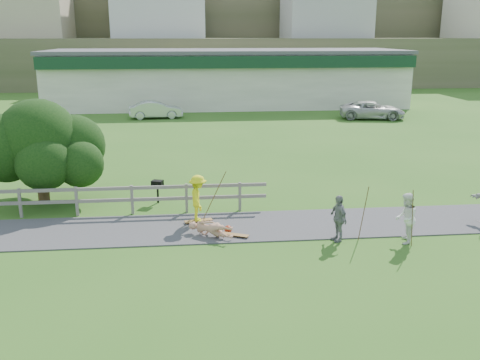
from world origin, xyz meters
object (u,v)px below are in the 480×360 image
at_px(spectator_a, 406,218).
at_px(car_white, 372,110).
at_px(bbq, 158,192).
at_px(spectator_b, 338,218).
at_px(skater_fallen, 211,229).
at_px(tree, 40,160).
at_px(skater_rider, 198,201).
at_px(car_silver, 156,110).

xyz_separation_m(spectator_a, car_white, (7.79, 25.37, -0.12)).
bearing_deg(bbq, spectator_b, -18.35).
relative_size(skater_fallen, bbq, 1.73).
bearing_deg(bbq, tree, -169.07).
distance_m(spectator_b, bbq, 7.56).
distance_m(skater_fallen, spectator_b, 4.15).
distance_m(skater_rider, car_white, 26.99).
xyz_separation_m(spectator_b, car_silver, (-7.12, 26.97, -0.07)).
relative_size(spectator_b, tree, 0.30).
height_order(spectator_b, car_white, spectator_b).
xyz_separation_m(spectator_a, car_silver, (-9.20, 27.36, -0.13)).
height_order(car_silver, tree, tree).
bearing_deg(spectator_a, tree, -90.94).
relative_size(skater_rider, car_silver, 0.39).
distance_m(tree, bbq, 4.77).
bearing_deg(skater_rider, spectator_a, -114.29).
xyz_separation_m(tree, bbq, (4.55, -0.70, -1.25)).
xyz_separation_m(skater_fallen, bbq, (-1.89, 3.95, 0.17)).
height_order(skater_fallen, tree, tree).
distance_m(skater_rider, spectator_b, 4.89).
bearing_deg(skater_fallen, car_white, 4.54).
relative_size(spectator_a, bbq, 1.79).
height_order(skater_rider, spectator_a, skater_rider).
height_order(skater_rider, spectator_b, skater_rider).
bearing_deg(car_white, spectator_b, 169.31).
xyz_separation_m(skater_fallen, car_white, (13.93, 24.27, 0.41)).
relative_size(spectator_a, car_silver, 0.39).
height_order(skater_fallen, spectator_a, spectator_a).
height_order(skater_rider, car_silver, skater_rider).
distance_m(spectator_a, car_white, 26.53).
bearing_deg(car_silver, spectator_a, -167.15).
bearing_deg(tree, car_silver, 81.11).
bearing_deg(skater_fallen, car_silver, 41.03).
xyz_separation_m(skater_rider, spectator_b, (4.43, -2.08, -0.06)).
bearing_deg(skater_rider, bbq, 27.23).
bearing_deg(tree, skater_rider, -28.27).
relative_size(car_white, bbq, 5.51).
height_order(spectator_a, tree, tree).
bearing_deg(bbq, skater_fallen, -44.76).
relative_size(tree, bbq, 5.50).
bearing_deg(car_silver, spectator_b, -170.94).
xyz_separation_m(skater_rider, skater_fallen, (0.37, -1.38, -0.54)).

